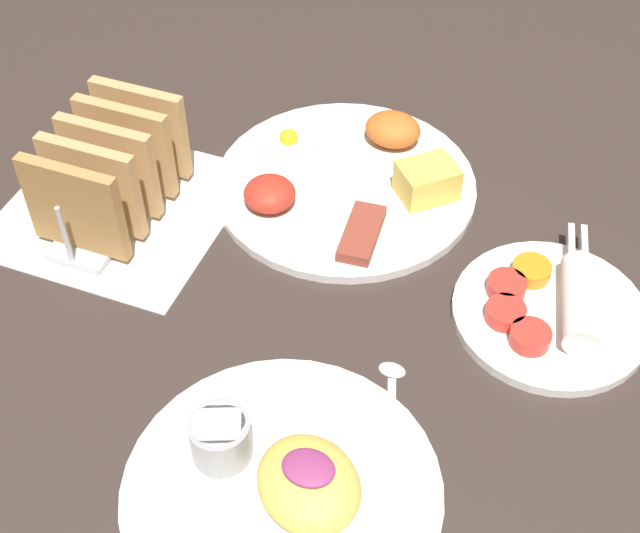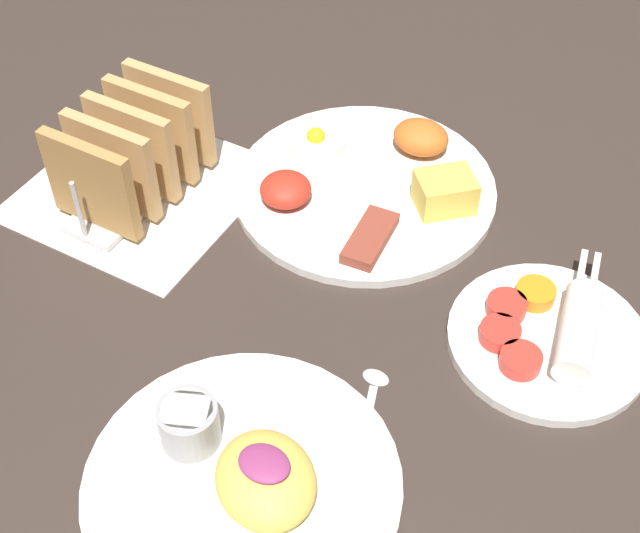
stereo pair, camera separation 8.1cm
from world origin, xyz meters
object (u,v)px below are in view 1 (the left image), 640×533
plate_breakfast (349,179)px  plate_condiments (551,309)px  plate_foreground (282,483)px  toast_rack (110,170)px

plate_breakfast → plate_condiments: bearing=-24.0°
plate_breakfast → plate_foreground: 0.36m
toast_rack → plate_foreground: bearing=-40.3°
plate_condiments → toast_rack: bearing=-178.3°
plate_condiments → plate_foreground: 0.29m
plate_condiments → plate_foreground: size_ratio=0.77×
plate_condiments → plate_breakfast: bearing=156.0°
plate_foreground → toast_rack: toast_rack is taller
plate_breakfast → toast_rack: toast_rack is taller
plate_foreground → toast_rack: size_ratio=1.37×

